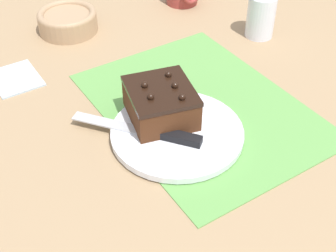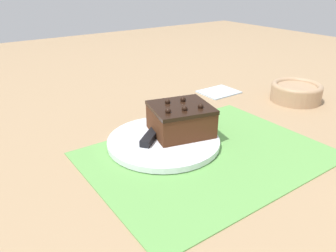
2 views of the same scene
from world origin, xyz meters
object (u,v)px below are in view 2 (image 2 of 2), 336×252
at_px(serving_knife, 157,129).
at_px(small_bowl, 296,91).
at_px(chocolate_cake, 180,119).
at_px(cake_plate, 164,141).

bearing_deg(serving_knife, small_bowl, 48.15).
bearing_deg(small_bowl, chocolate_cake, 0.32).
height_order(cake_plate, chocolate_cake, chocolate_cake).
xyz_separation_m(cake_plate, serving_knife, (-0.01, -0.04, 0.01)).
bearing_deg(small_bowl, serving_knife, -3.78).
bearing_deg(small_bowl, cake_plate, 0.78).
height_order(chocolate_cake, serving_knife, chocolate_cake).
xyz_separation_m(cake_plate, small_bowl, (-0.46, -0.01, 0.02)).
height_order(cake_plate, serving_knife, serving_knife).
height_order(cake_plate, small_bowl, small_bowl).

